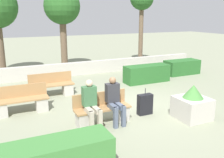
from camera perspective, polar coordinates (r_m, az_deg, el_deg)
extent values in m
plane|color=gray|center=(8.52, 3.85, -6.35)|extent=(60.00, 60.00, 0.00)
cube|color=#B7B2A8|center=(13.04, -7.28, 2.43)|extent=(13.83, 0.30, 0.66)
cube|color=#A37A4C|center=(7.11, -2.09, -6.77)|extent=(1.63, 0.44, 0.05)
cube|color=#A37A4C|center=(7.25, -2.86, -4.48)|extent=(1.63, 0.04, 0.40)
cube|color=#B7B2A8|center=(7.01, -6.51, -9.26)|extent=(0.36, 0.40, 0.42)
cube|color=#B7B2A8|center=(7.43, 2.10, -7.77)|extent=(0.36, 0.40, 0.42)
cube|color=#A37A4C|center=(9.69, -13.58, -1.36)|extent=(1.66, 0.44, 0.05)
cube|color=#A37A4C|center=(9.87, -13.95, 0.24)|extent=(1.66, 0.04, 0.40)
cube|color=#B7B2A8|center=(9.67, -16.97, -3.10)|extent=(0.36, 0.40, 0.42)
cube|color=#B7B2A8|center=(9.89, -10.11, -2.29)|extent=(0.36, 0.40, 0.42)
cube|color=#A37A4C|center=(8.30, -20.03, -4.52)|extent=(1.67, 0.44, 0.05)
cube|color=#A37A4C|center=(8.47, -20.32, -2.58)|extent=(1.67, 0.04, 0.40)
cube|color=#B7B2A8|center=(8.36, -24.02, -6.50)|extent=(0.36, 0.40, 0.42)
cube|color=#B7B2A8|center=(8.44, -15.81, -5.56)|extent=(0.36, 0.40, 0.42)
cube|color=#515B70|center=(6.98, 0.17, -6.39)|extent=(0.14, 0.46, 0.13)
cube|color=#515B70|center=(7.06, 1.64, -6.14)|extent=(0.14, 0.46, 0.13)
cube|color=#515B70|center=(6.87, 0.85, -8.87)|extent=(0.11, 0.11, 0.60)
cube|color=#515B70|center=(6.97, 2.64, -8.53)|extent=(0.11, 0.11, 0.60)
cube|color=#333338|center=(7.12, 0.07, -3.12)|extent=(0.38, 0.22, 0.54)
sphere|color=#936B4C|center=(7.00, 0.14, -0.29)|extent=(0.20, 0.20, 0.20)
cube|color=#B2A893|center=(6.73, -5.27, -7.26)|extent=(0.14, 0.46, 0.13)
cube|color=#B2A893|center=(6.80, -3.68, -7.01)|extent=(0.14, 0.46, 0.13)
cube|color=#B2A893|center=(6.62, -4.69, -9.86)|extent=(0.11, 0.11, 0.60)
cube|color=#B2A893|center=(6.70, -2.75, -9.52)|extent=(0.11, 0.11, 0.60)
cube|color=#3D6B42|center=(6.86, -5.24, -3.86)|extent=(0.38, 0.22, 0.54)
sphere|color=beige|center=(6.74, -5.25, -0.96)|extent=(0.19, 0.19, 0.19)
cube|color=#286028|center=(13.54, 15.65, 2.62)|extent=(1.86, 0.79, 0.74)
cube|color=#286028|center=(11.60, 7.94, 1.21)|extent=(2.13, 0.72, 0.78)
cube|color=#B7B2A8|center=(7.87, 17.81, -6.33)|extent=(0.91, 0.91, 0.64)
cone|color=#47843D|center=(7.70, 18.10, -2.72)|extent=(0.61, 0.61, 0.39)
cube|color=black|center=(7.85, 7.53, -5.77)|extent=(0.47, 0.21, 0.65)
cylinder|color=#333338|center=(7.72, 7.63, -2.82)|extent=(0.02, 0.02, 0.20)
cylinder|color=brown|center=(13.78, -24.24, 6.51)|extent=(0.40, 0.40, 2.84)
cylinder|color=brown|center=(14.30, -10.97, 7.98)|extent=(0.36, 0.36, 2.95)
sphere|color=#285B23|center=(14.23, -11.37, 16.04)|extent=(1.96, 1.96, 1.96)
cylinder|color=brown|center=(15.74, 6.61, 9.92)|extent=(0.27, 0.27, 3.61)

